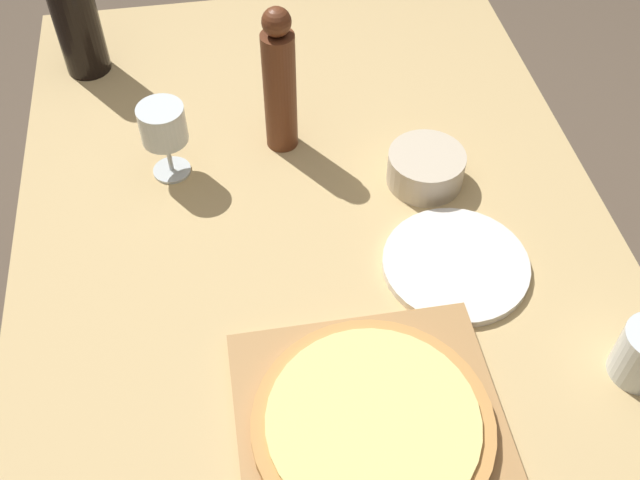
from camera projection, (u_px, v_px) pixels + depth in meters
ground_plane at (323, 466)px, 1.73m from camera, size 12.00×12.00×0.00m
dining_table at (324, 298)px, 1.23m from camera, size 0.97×1.58×0.74m
cutting_board at (372, 431)px, 0.98m from camera, size 0.35×0.35×0.02m
pizza at (373, 424)px, 0.96m from camera, size 0.32×0.32×0.02m
wine_bottle at (72, 3)px, 1.39m from camera, size 0.09×0.09×0.36m
pepper_mill at (280, 84)px, 1.26m from camera, size 0.06×0.06×0.28m
wine_glass at (163, 127)px, 1.23m from camera, size 0.08×0.08×0.14m
small_bowl at (426, 168)px, 1.27m from camera, size 0.13×0.13×0.06m
dinner_plate at (456, 265)px, 1.16m from camera, size 0.23×0.23×0.01m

